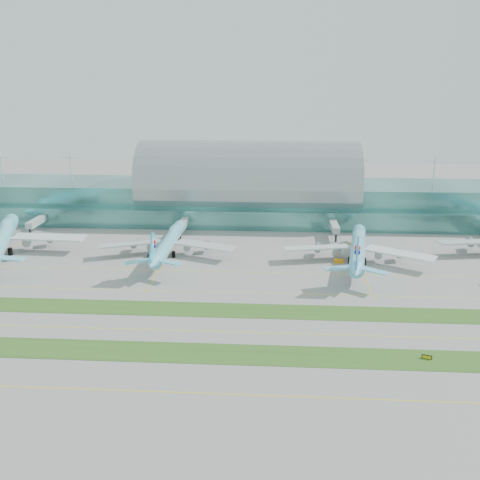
# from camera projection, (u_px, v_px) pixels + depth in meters

# --- Properties ---
(ground) EXTENTS (700.00, 700.00, 0.00)m
(ground) POSITION_uv_depth(u_px,v_px,m) (229.00, 313.00, 176.74)
(ground) COLOR gray
(ground) RESTS_ON ground
(terminal) EXTENTS (340.00, 69.10, 36.00)m
(terminal) POSITION_uv_depth(u_px,v_px,m) (248.00, 193.00, 296.02)
(terminal) COLOR #3D7A75
(terminal) RESTS_ON ground
(grass_strip_near) EXTENTS (420.00, 12.00, 0.08)m
(grass_strip_near) POSITION_uv_depth(u_px,v_px,m) (221.00, 354.00, 149.92)
(grass_strip_near) COLOR #2D591E
(grass_strip_near) RESTS_ON ground
(grass_strip_far) EXTENTS (420.00, 12.00, 0.08)m
(grass_strip_far) POSITION_uv_depth(u_px,v_px,m) (230.00, 310.00, 178.64)
(grass_strip_far) COLOR #2D591E
(grass_strip_far) RESTS_ON ground
(taxiline_a) EXTENTS (420.00, 0.35, 0.01)m
(taxiline_a) POSITION_uv_depth(u_px,v_px,m) (213.00, 394.00, 130.79)
(taxiline_a) COLOR yellow
(taxiline_a) RESTS_ON ground
(taxiline_b) EXTENTS (420.00, 0.35, 0.01)m
(taxiline_b) POSITION_uv_depth(u_px,v_px,m) (226.00, 332.00, 163.34)
(taxiline_b) COLOR yellow
(taxiline_b) RESTS_ON ground
(taxiline_c) EXTENTS (420.00, 0.35, 0.01)m
(taxiline_c) POSITION_uv_depth(u_px,v_px,m) (234.00, 292.00, 193.97)
(taxiline_c) COLOR yellow
(taxiline_c) RESTS_ON ground
(taxiline_d) EXTENTS (420.00, 0.35, 0.01)m
(taxiline_d) POSITION_uv_depth(u_px,v_px,m) (238.00, 272.00, 215.03)
(taxiline_d) COLOR yellow
(taxiline_d) RESTS_ON ground
(airliner_a) EXTENTS (68.99, 80.26, 22.83)m
(airliner_a) POSITION_uv_depth(u_px,v_px,m) (2.00, 237.00, 237.65)
(airliner_a) COLOR #67CEE2
(airliner_a) RESTS_ON ground
(airliner_b) EXTENTS (60.76, 68.82, 18.97)m
(airliner_b) POSITION_uv_depth(u_px,v_px,m) (169.00, 242.00, 235.40)
(airliner_b) COLOR #69CFE8
(airliner_b) RESTS_ON ground
(airliner_c) EXTENTS (62.66, 71.85, 19.84)m
(airliner_c) POSITION_uv_depth(u_px,v_px,m) (358.00, 247.00, 226.50)
(airliner_c) COLOR #6CCEEE
(airliner_c) RESTS_ON ground
(gse_b) EXTENTS (3.80, 3.00, 1.44)m
(gse_b) POSITION_uv_depth(u_px,v_px,m) (8.00, 259.00, 228.57)
(gse_b) COLOR black
(gse_b) RESTS_ON ground
(gse_c) EXTENTS (3.65, 2.08, 1.31)m
(gse_c) POSITION_uv_depth(u_px,v_px,m) (153.00, 260.00, 226.87)
(gse_c) COLOR black
(gse_c) RESTS_ON ground
(gse_d) EXTENTS (3.35, 1.99, 1.49)m
(gse_d) POSITION_uv_depth(u_px,v_px,m) (151.00, 256.00, 231.91)
(gse_d) COLOR black
(gse_d) RESTS_ON ground
(gse_e) EXTENTS (3.89, 2.37, 1.51)m
(gse_e) POSITION_uv_depth(u_px,v_px,m) (339.00, 261.00, 225.86)
(gse_e) COLOR orange
(gse_e) RESTS_ON ground
(gse_f) EXTENTS (3.81, 2.86, 1.34)m
(gse_f) POSITION_uv_depth(u_px,v_px,m) (358.00, 259.00, 228.88)
(gse_f) COLOR black
(gse_f) RESTS_ON ground
(taxiway_sign_east) EXTENTS (2.70, 1.12, 1.17)m
(taxiway_sign_east) POSITION_uv_depth(u_px,v_px,m) (427.00, 357.00, 147.09)
(taxiway_sign_east) COLOR black
(taxiway_sign_east) RESTS_ON ground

